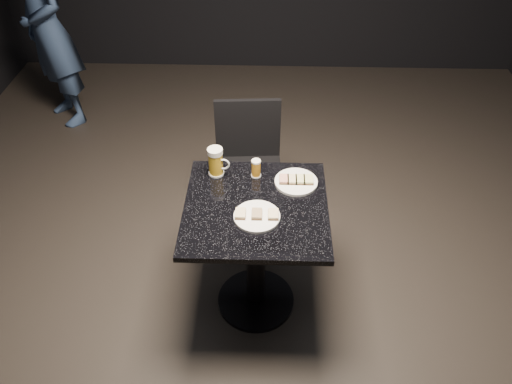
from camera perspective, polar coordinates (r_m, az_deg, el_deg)
floor at (r=2.97m, az=-0.01°, el=-12.34°), size 6.00×6.00×0.00m
plate_large at (r=2.35m, az=0.10°, el=-2.81°), size 0.22×0.22×0.01m
plate_small at (r=2.55m, az=4.60°, el=1.16°), size 0.22×0.22×0.01m
patron at (r=4.43m, az=-22.71°, el=16.88°), size 0.68×0.69×1.61m
table at (r=2.59m, az=-0.01°, el=-5.54°), size 0.70×0.70×0.75m
beer_mug at (r=2.57m, az=-4.59°, el=3.47°), size 0.12×0.08×0.16m
beer_tumbler at (r=2.57m, az=0.01°, el=2.73°), size 0.05×0.05×0.10m
chair at (r=3.10m, az=-0.86°, el=3.43°), size 0.43×0.43×0.87m
canapes_on_plate_large at (r=2.34m, az=0.10°, el=-2.52°), size 0.20×0.07×0.02m
canapes_on_plate_small at (r=2.54m, az=4.62°, el=1.44°), size 0.17×0.07×0.02m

